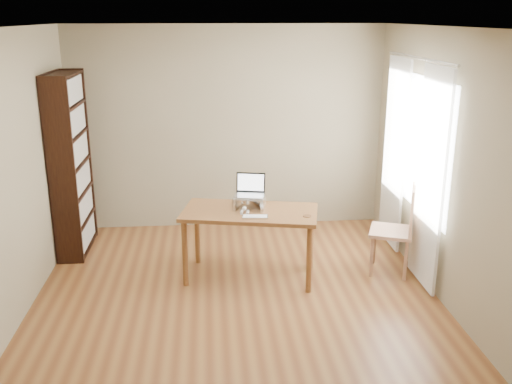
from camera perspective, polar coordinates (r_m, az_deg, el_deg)
name	(u,v)px	position (r m, az deg, el deg)	size (l,w,h in m)	color
room	(240,175)	(5.19, -1.65, 1.67)	(4.04, 4.54, 2.64)	brown
bookshelf	(71,164)	(6.92, -18.01, 2.65)	(0.30, 0.90, 2.10)	black
curtains	(411,163)	(6.36, 15.21, 2.77)	(0.03, 1.90, 2.25)	white
desk	(250,219)	(5.97, -0.61, -2.76)	(1.51, 0.97, 0.75)	brown
laptop_stand	(249,201)	(5.99, -0.67, -0.87)	(0.32, 0.25, 0.13)	silver
laptop	(249,190)	(6.01, -0.72, 0.24)	(0.35, 0.32, 0.22)	silver
keyboard	(255,217)	(5.73, -0.09, -2.49)	(0.27, 0.14, 0.02)	silver
coaster	(307,216)	(5.79, 5.13, -2.40)	(0.09, 0.09, 0.01)	brown
cat	(246,202)	(6.02, -1.04, -1.00)	(0.23, 0.47, 0.14)	#4C433C
chair	(398,225)	(6.31, 14.06, -3.27)	(0.57, 0.57, 0.99)	tan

